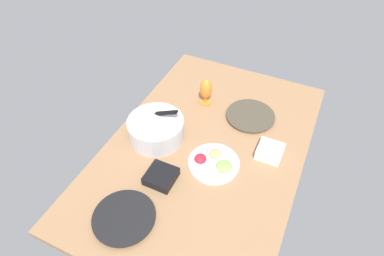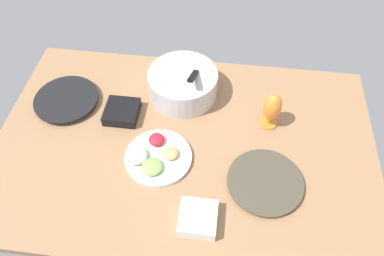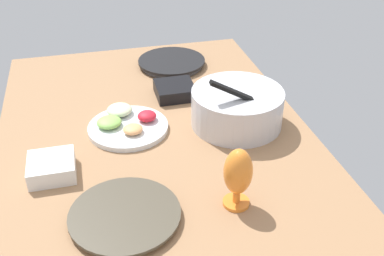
% 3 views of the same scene
% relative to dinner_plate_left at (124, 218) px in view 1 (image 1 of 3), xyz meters
% --- Properties ---
extents(ground_plane, '(1.60, 1.04, 0.04)m').
position_rel_dinner_plate_left_xyz_m(ground_plane, '(0.56, -0.16, -0.03)').
color(ground_plane, '#99704C').
extents(dinner_plate_left, '(0.29, 0.29, 0.03)m').
position_rel_dinner_plate_left_xyz_m(dinner_plate_left, '(0.00, 0.00, 0.00)').
color(dinner_plate_left, '#4C4C51').
rests_on(dinner_plate_left, ground_plane).
extents(dinner_plate_right, '(0.29, 0.29, 0.02)m').
position_rel_dinner_plate_left_xyz_m(dinner_plate_right, '(0.90, -0.31, -0.00)').
color(dinner_plate_right, beige).
rests_on(dinner_plate_right, ground_plane).
extents(mixing_bowl, '(0.31, 0.31, 0.20)m').
position_rel_dinner_plate_left_xyz_m(mixing_bowl, '(0.52, 0.12, 0.05)').
color(mixing_bowl, silver).
rests_on(mixing_bowl, ground_plane).
extents(fruit_platter, '(0.27, 0.27, 0.05)m').
position_rel_dinner_plate_left_xyz_m(fruit_platter, '(0.46, -0.25, 0.00)').
color(fruit_platter, silver).
rests_on(fruit_platter, ground_plane).
extents(hurricane_glass_orange, '(0.08, 0.08, 0.18)m').
position_rel_dinner_plate_left_xyz_m(hurricane_glass_orange, '(0.92, -0.01, 0.09)').
color(hurricane_glass_orange, orange).
rests_on(hurricane_glass_orange, ground_plane).
extents(square_bowl_black, '(0.14, 0.14, 0.05)m').
position_rel_dinner_plate_left_xyz_m(square_bowl_black, '(0.27, -0.04, 0.01)').
color(square_bowl_black, black).
rests_on(square_bowl_black, ground_plane).
extents(square_bowl_white, '(0.13, 0.13, 0.05)m').
position_rel_dinner_plate_left_xyz_m(square_bowl_white, '(0.66, -0.50, 0.01)').
color(square_bowl_white, white).
rests_on(square_bowl_white, ground_plane).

